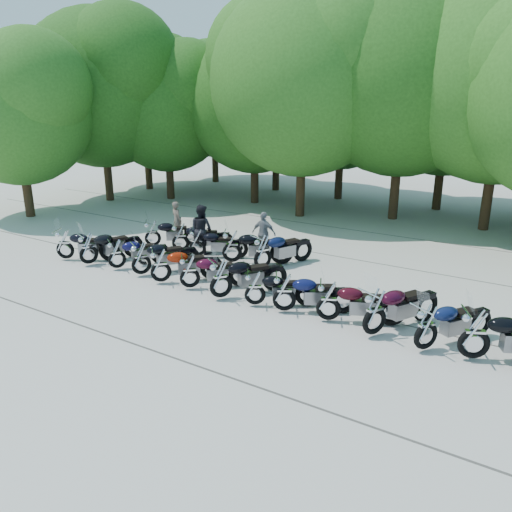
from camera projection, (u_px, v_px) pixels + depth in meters
The scene contains 34 objects.
ground at pixel (227, 307), 13.99m from camera, with size 90.00×90.00×0.00m, color #A39E93.
tree_0 at pixel (144, 101), 30.66m from camera, with size 7.50×7.50×9.21m.
tree_1 at pixel (166, 108), 27.65m from camera, with size 6.97×6.97×8.55m.
tree_2 at pixel (255, 104), 26.43m from camera, with size 7.31×7.31×8.97m.
tree_3 at pixel (303, 82), 22.96m from camera, with size 8.70×8.70×10.67m.
tree_4 at pixel (405, 74), 22.27m from camera, with size 9.13×9.13×11.20m.
tree_5 at pixel (505, 73), 20.30m from camera, with size 9.04×9.04×11.10m.
tree_9 at pixel (214, 99), 33.39m from camera, with size 7.59×7.59×9.32m.
tree_10 at pixel (277, 97), 30.18m from camera, with size 7.78×7.78×9.55m.
tree_11 at pixel (343, 100), 27.49m from camera, with size 7.56×7.56×9.28m.
tree_12 at pixel (448, 96), 24.62m from camera, with size 7.88×7.88×9.67m.
tree_16 at pixel (16, 110), 23.24m from camera, with size 6.97×6.97×8.55m.
tree_17 at pixel (100, 90), 26.90m from camera, with size 8.31×8.31×10.20m.
motorcycle_0 at pixel (65, 243), 17.85m from camera, with size 0.69×2.27×1.28m, color black, non-canonical shape.
motorcycle_1 at pixel (88, 247), 17.29m from camera, with size 0.70×2.30×1.30m, color black, non-canonical shape.
motorcycle_2 at pixel (117, 253), 16.87m from camera, with size 0.64×2.10×1.19m, color #0E0D39, non-canonical shape.
motorcycle_3 at pixel (141, 257), 16.25m from camera, with size 0.69×2.28×1.29m, color black, non-canonical shape.
motorcycle_4 at pixel (161, 264), 15.58m from camera, with size 0.68×2.25×1.27m, color maroon, non-canonical shape.
motorcycle_5 at pixel (190, 271), 15.11m from camera, with size 0.65×2.15×1.22m, color #3C081D, non-canonical shape.
motorcycle_6 at pixel (221, 277), 14.32m from camera, with size 0.73×2.41×1.36m, color black, non-canonical shape.
motorcycle_7 at pixel (255, 287), 13.87m from camera, with size 0.62×2.04×1.15m, color black, non-canonical shape.
motorcycle_8 at pixel (285, 291), 13.43m from camera, with size 0.68×2.22×1.25m, color #0D113B, non-canonical shape.
motorcycle_9 at pixel (329, 300), 12.87m from camera, with size 0.68×2.22×1.26m, color #340710, non-canonical shape.
motorcycle_10 at pixel (375, 310), 12.05m from camera, with size 0.75×2.46×1.39m, color black, non-canonical shape.
motorcycle_11 at pixel (427, 326), 11.35m from camera, with size 0.70×2.29×1.30m, color #0E173D, non-canonical shape.
motorcycle_12 at pixel (475, 333), 10.92m from camera, with size 0.74×2.44×1.38m, color black, non-canonical shape.
motorcycle_14 at pixel (153, 232), 19.41m from camera, with size 0.66×2.17×1.23m, color black, non-canonical shape.
motorcycle_15 at pixel (180, 236), 18.74m from camera, with size 0.69×2.27×1.28m, color black, non-canonical shape.
motorcycle_16 at pixel (198, 242), 18.21m from camera, with size 0.64×2.10×1.19m, color black, non-canonical shape.
motorcycle_17 at pixel (232, 245), 17.45m from camera, with size 0.74×2.42×1.37m, color black, non-canonical shape.
motorcycle_18 at pixel (263, 251), 16.79m from camera, with size 0.74×2.43×1.37m, color #0C1538, non-canonical shape.
rider_0 at pixel (177, 221), 20.49m from camera, with size 0.58×0.38×1.59m, color brown.
rider_1 at pixel (201, 229), 18.64m from camera, with size 0.90×0.70×1.85m, color black.
rider_2 at pixel (264, 233), 18.48m from camera, with size 0.95×0.40×1.62m, color gray.
Camera 1 is at (7.57, -10.48, 5.59)m, focal length 35.00 mm.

